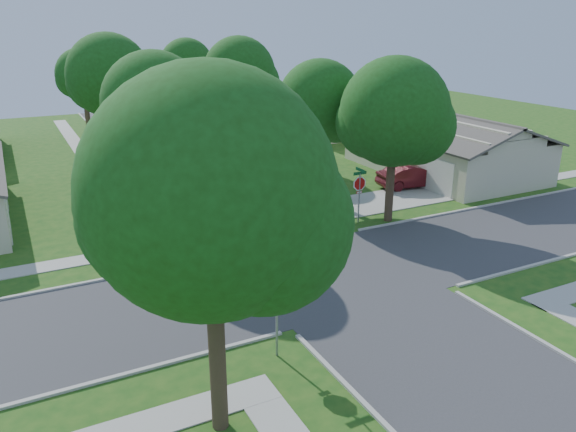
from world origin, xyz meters
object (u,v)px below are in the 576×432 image
(tree_sw_corner, at_px, (212,203))
(car_curb_west, at_px, (121,123))
(car_driveway, at_px, (412,176))
(car_curb_east, at_px, (182,127))
(stop_sign_ne, at_px, (359,186))
(tree_w_near, at_px, (156,109))
(stop_sign_sw, at_px, (277,300))
(tree_w_far, at_px, (83,77))
(tree_e_mid, at_px, (240,77))
(tree_ne_corner, at_px, (395,117))
(tree_e_near, at_px, (321,106))
(house_ne_near, at_px, (443,150))
(tree_w_mid, at_px, (110,79))
(tree_e_far, at_px, (187,68))
(house_ne_far, at_px, (317,114))

(tree_sw_corner, bearing_deg, car_curb_west, 82.07)
(car_driveway, relative_size, car_curb_east, 0.95)
(stop_sign_ne, relative_size, tree_w_near, 0.33)
(stop_sign_sw, height_order, tree_w_far, tree_w_far)
(tree_e_mid, height_order, car_curb_west, tree_e_mid)
(tree_sw_corner, relative_size, tree_ne_corner, 1.10)
(tree_e_near, xyz_separation_m, house_ne_near, (11.24, 1.99, -4.13))
(tree_sw_corner, bearing_deg, tree_w_mid, 84.30)
(stop_sign_ne, relative_size, house_ne_near, 0.22)
(tree_w_near, xyz_separation_m, tree_w_far, (-0.01, 25.00, -0.61))
(car_driveway, bearing_deg, house_ne_near, -54.60)
(tree_e_far, height_order, tree_sw_corner, tree_sw_corner)
(tree_ne_corner, distance_m, house_ne_far, 26.91)
(tree_e_near, distance_m, tree_w_near, 9.41)
(tree_e_far, relative_size, tree_w_mid, 0.91)
(tree_w_far, bearing_deg, tree_w_mid, -89.95)
(tree_w_mid, height_order, tree_ne_corner, tree_w_mid)
(tree_e_near, bearing_deg, tree_w_far, 110.61)
(tree_w_mid, distance_m, car_curb_east, 14.48)
(house_ne_far, bearing_deg, tree_w_mid, -158.83)
(stop_sign_sw, bearing_deg, tree_sw_corner, -140.03)
(stop_sign_ne, height_order, car_driveway, stop_sign_ne)
(tree_e_near, bearing_deg, tree_e_far, 90.00)
(house_ne_near, bearing_deg, car_driveway, -152.92)
(tree_w_near, xyz_separation_m, tree_w_mid, (0.00, 12.00, 0.37))
(house_ne_far, height_order, car_driveway, house_ne_far)
(tree_e_mid, relative_size, tree_e_far, 1.06)
(car_curb_east, bearing_deg, tree_e_mid, -74.46)
(tree_ne_corner, distance_m, car_driveway, 8.37)
(tree_e_far, height_order, tree_w_near, tree_w_near)
(tree_w_near, xyz_separation_m, tree_sw_corner, (-2.79, -16.00, 0.15))
(tree_e_mid, bearing_deg, car_curb_west, 109.55)
(tree_e_mid, height_order, tree_e_far, tree_e_mid)
(house_ne_near, bearing_deg, tree_w_far, 131.90)
(tree_w_mid, xyz_separation_m, car_curb_east, (7.84, 10.78, -5.67))
(stop_sign_sw, distance_m, tree_e_near, 17.04)
(tree_w_near, relative_size, tree_w_far, 1.12)
(stop_sign_ne, distance_m, tree_e_far, 29.57)
(car_curb_west, bearing_deg, car_curb_east, 120.64)
(tree_w_far, height_order, car_curb_east, tree_w_far)
(tree_e_far, relative_size, tree_w_near, 0.97)
(tree_e_mid, relative_size, tree_sw_corner, 0.96)
(stop_sign_sw, bearing_deg, tree_ne_corner, 38.84)
(tree_e_near, xyz_separation_m, tree_w_mid, (-9.39, 12.00, 0.85))
(tree_w_near, distance_m, tree_ne_corner, 12.02)
(tree_w_near, relative_size, house_ne_far, 0.66)
(house_ne_near, xyz_separation_m, car_curb_west, (-17.19, 26.79, -0.90))
(tree_w_near, height_order, car_driveway, tree_w_near)
(tree_e_far, distance_m, tree_w_mid, 16.05)
(tree_w_mid, relative_size, house_ne_far, 0.70)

